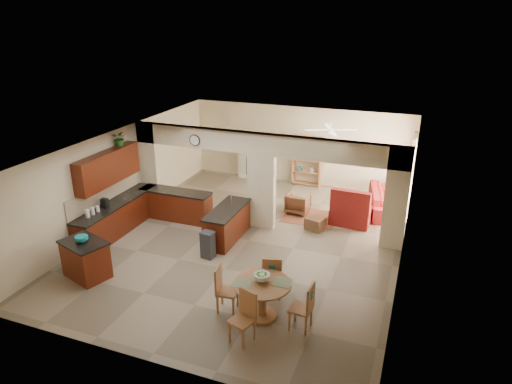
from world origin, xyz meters
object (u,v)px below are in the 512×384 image
at_px(kitchen_island, 86,259).
at_px(armchair, 298,203).
at_px(sofa, 386,200).
at_px(dining_table, 262,295).

xyz_separation_m(kitchen_island, armchair, (3.67, 5.39, -0.15)).
distance_m(sofa, armchair, 2.80).
distance_m(kitchen_island, armchair, 6.52).
height_order(kitchen_island, armchair, kitchen_island).
height_order(kitchen_island, sofa, kitchen_island).
bearing_deg(armchair, dining_table, 99.99).
relative_size(kitchen_island, armchair, 1.78).
relative_size(kitchen_island, dining_table, 1.05).
bearing_deg(dining_table, kitchen_island, -179.91).
xyz_separation_m(dining_table, sofa, (1.80, 6.51, -0.18)).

